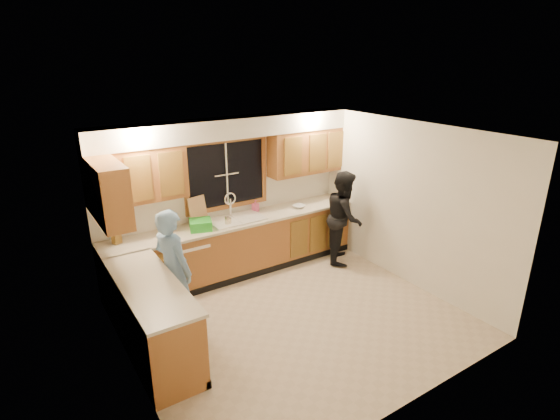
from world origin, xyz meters
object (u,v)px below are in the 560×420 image
at_px(man, 173,270).
at_px(bowl, 299,206).
at_px(sink, 236,223).
at_px(stove, 168,345).
at_px(soap_bottle, 255,206).
at_px(dish_crate, 201,225).
at_px(knife_block, 116,237).
at_px(woman, 344,217).
at_px(dishwasher, 188,263).

xyz_separation_m(man, bowl, (2.54, 0.83, 0.13)).
distance_m(sink, stove, 2.60).
bearing_deg(stove, soap_bottle, 41.62).
relative_size(dish_crate, bowl, 1.56).
bearing_deg(bowl, knife_block, 176.79).
relative_size(stove, woman, 0.57).
xyz_separation_m(sink, bowl, (1.17, -0.07, 0.08)).
height_order(sink, stove, sink).
bearing_deg(dish_crate, bowl, -0.14).
bearing_deg(soap_bottle, stove, -138.38).
xyz_separation_m(dishwasher, knife_block, (-0.95, 0.12, 0.61)).
relative_size(stove, bowl, 4.43).
xyz_separation_m(dish_crate, bowl, (1.80, -0.00, -0.05)).
bearing_deg(knife_block, bowl, -27.06).
height_order(dishwasher, knife_block, knife_block).
distance_m(woman, soap_bottle, 1.51).
relative_size(woman, dish_crate, 4.99).
bearing_deg(woman, stove, 150.37).
bearing_deg(dish_crate, man, -131.62).
relative_size(knife_block, bowl, 0.99).
bearing_deg(bowl, dish_crate, 179.86).
bearing_deg(dishwasher, bowl, -1.43).
bearing_deg(woman, dish_crate, 118.76).
relative_size(dishwasher, man, 0.50).
bearing_deg(sink, dish_crate, -174.49).
distance_m(stove, man, 1.08).
relative_size(sink, knife_block, 4.29).
bearing_deg(soap_bottle, man, -149.51).
xyz_separation_m(knife_block, bowl, (2.97, -0.17, -0.08)).
bearing_deg(stove, dishwasher, 62.31).
height_order(woman, knife_block, woman).
bearing_deg(bowl, man, -161.84).
xyz_separation_m(sink, dish_crate, (-0.63, -0.06, 0.13)).
relative_size(dishwasher, dish_crate, 2.58).
xyz_separation_m(man, woman, (3.12, 0.33, -0.02)).
xyz_separation_m(sink, dishwasher, (-0.85, -0.01, -0.45)).
height_order(stove, woman, woman).
height_order(man, bowl, man).
xyz_separation_m(stove, dish_crate, (1.17, 1.76, 0.54)).
bearing_deg(soap_bottle, woman, -30.06).
bearing_deg(stove, sink, 45.39).
height_order(dishwasher, soap_bottle, soap_bottle).
relative_size(dishwasher, bowl, 4.03).
bearing_deg(knife_block, woman, -34.61).
distance_m(man, woman, 3.14).
xyz_separation_m(knife_block, dish_crate, (1.17, -0.16, -0.03)).
height_order(stove, bowl, bowl).
distance_m(dish_crate, soap_bottle, 1.11).
relative_size(man, soap_bottle, 8.11).
relative_size(man, bowl, 8.03).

